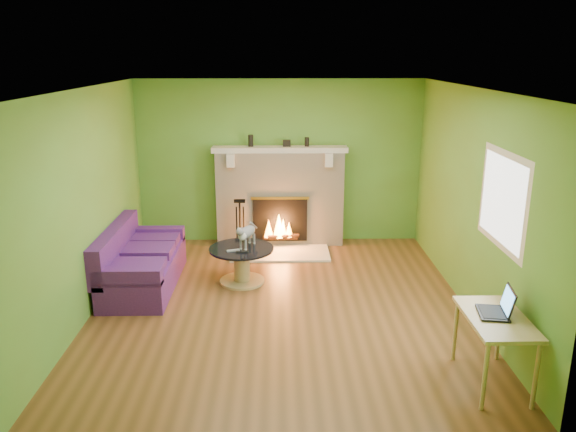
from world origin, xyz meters
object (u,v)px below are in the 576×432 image
(sofa, at_px, (139,264))
(cat, at_px, (247,235))
(coffee_table, at_px, (242,262))
(desk, at_px, (496,325))

(sofa, height_order, cat, cat)
(coffee_table, bearing_deg, sofa, -175.88)
(coffee_table, xyz_separation_m, cat, (0.08, 0.05, 0.38))
(sofa, xyz_separation_m, desk, (3.81, -2.35, 0.28))
(cat, bearing_deg, desk, -23.90)
(coffee_table, height_order, desk, desk)
(desk, bearing_deg, cat, 133.76)
(sofa, height_order, coffee_table, sofa)
(coffee_table, distance_m, cat, 0.39)
(desk, bearing_deg, sofa, 148.34)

